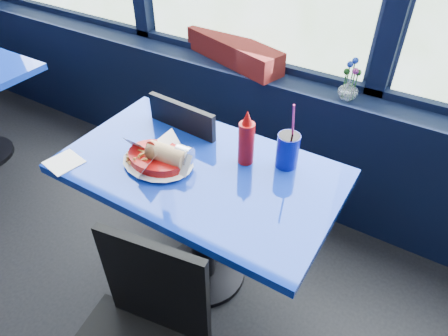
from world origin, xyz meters
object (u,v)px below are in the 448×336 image
(chair_near_back, at_px, (197,155))
(ketchup_bottle, at_px, (246,140))
(planter_box, at_px, (234,51))
(flower_vase, at_px, (349,87))
(near_table, at_px, (200,198))
(soda_cup, at_px, (288,150))
(food_basket, at_px, (159,157))
(chair_near_front, at_px, (135,336))

(chair_near_back, relative_size, ketchup_bottle, 3.46)
(chair_near_back, relative_size, planter_box, 1.31)
(ketchup_bottle, bearing_deg, chair_near_back, 156.05)
(chair_near_back, xyz_separation_m, flower_vase, (0.61, 0.50, 0.36))
(flower_vase, bearing_deg, near_table, -114.52)
(near_table, distance_m, soda_cup, 0.46)
(near_table, xyz_separation_m, planter_box, (-0.36, 0.90, 0.30))
(chair_near_back, distance_m, flower_vase, 0.87)
(chair_near_back, height_order, planter_box, planter_box)
(ketchup_bottle, bearing_deg, planter_box, 123.86)
(flower_vase, bearing_deg, soda_cup, -95.74)
(food_basket, bearing_deg, ketchup_bottle, 55.08)
(chair_near_back, distance_m, soda_cup, 0.65)
(near_table, xyz_separation_m, food_basket, (-0.16, -0.07, 0.22))
(chair_near_back, bearing_deg, ketchup_bottle, 159.77)
(near_table, relative_size, food_basket, 3.43)
(near_table, bearing_deg, food_basket, -155.40)
(chair_near_front, bearing_deg, ketchup_bottle, 81.67)
(chair_near_front, xyz_separation_m, chair_near_back, (-0.40, 0.96, -0.01))
(food_basket, height_order, soda_cup, soda_cup)
(food_basket, distance_m, soda_cup, 0.55)
(chair_near_back, distance_m, food_basket, 0.48)
(flower_vase, height_order, ketchup_bottle, flower_vase)
(planter_box, distance_m, soda_cup, 0.96)
(food_basket, bearing_deg, flower_vase, 79.25)
(planter_box, xyz_separation_m, ketchup_bottle, (0.51, -0.75, -0.00))
(chair_near_front, bearing_deg, planter_box, 99.33)
(flower_vase, height_order, food_basket, flower_vase)
(near_table, xyz_separation_m, soda_cup, (0.31, 0.21, 0.26))
(food_basket, bearing_deg, soda_cup, 51.36)
(food_basket, bearing_deg, chair_near_back, 122.36)
(flower_vase, bearing_deg, ketchup_bottle, -108.28)
(chair_near_front, bearing_deg, flower_vase, 72.55)
(planter_box, relative_size, ketchup_bottle, 2.64)
(near_table, relative_size, planter_box, 1.77)
(chair_near_back, distance_m, ketchup_bottle, 0.55)
(near_table, height_order, flower_vase, flower_vase)
(flower_vase, xyz_separation_m, food_basket, (-0.53, -0.89, -0.08))
(food_basket, bearing_deg, planter_box, 121.70)
(chair_near_front, distance_m, flower_vase, 1.51)
(soda_cup, bearing_deg, chair_near_front, -99.81)
(near_table, bearing_deg, soda_cup, 34.38)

